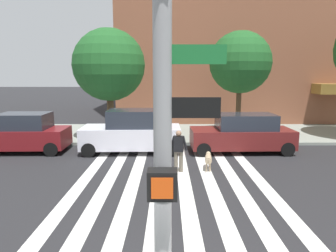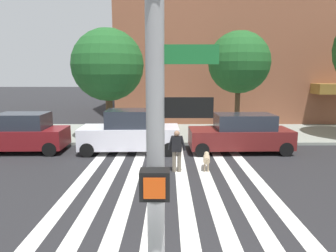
{
  "view_description": "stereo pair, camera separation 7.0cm",
  "coord_description": "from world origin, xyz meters",
  "px_view_note": "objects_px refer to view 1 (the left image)",
  "views": [
    {
      "loc": [
        -0.53,
        -3.65,
        3.77
      ],
      "look_at": [
        -0.52,
        8.25,
        1.71
      ],
      "focal_mm": 32.16,
      "sensor_mm": 36.0,
      "label": 1
    },
    {
      "loc": [
        -0.46,
        -3.65,
        3.77
      ],
      "look_at": [
        -0.52,
        8.25,
        1.71
      ],
      "focal_mm": 32.16,
      "sensor_mm": 36.0,
      "label": 2
    }
  ],
  "objects_px": {
    "street_tree_middle": "(240,63)",
    "dog_on_leash": "(208,159)",
    "street_tree_nearest": "(109,65)",
    "traffic_light_pole": "(163,101)",
    "parked_car_behind_first": "(132,132)",
    "pedestrian_dog_walker": "(178,149)",
    "parked_car_near_curb": "(22,134)",
    "parked_car_third_in_line": "(242,134)"
  },
  "relations": [
    {
      "from": "traffic_light_pole",
      "to": "parked_car_behind_first",
      "type": "xyz_separation_m",
      "value": [
        -1.69,
        11.5,
        -2.53
      ]
    },
    {
      "from": "street_tree_middle",
      "to": "pedestrian_dog_walker",
      "type": "xyz_separation_m",
      "value": [
        -3.8,
        -6.6,
        -3.5
      ]
    },
    {
      "from": "parked_car_behind_first",
      "to": "street_tree_nearest",
      "type": "relative_size",
      "value": 0.78
    },
    {
      "from": "parked_car_behind_first",
      "to": "parked_car_third_in_line",
      "type": "relative_size",
      "value": 0.97
    },
    {
      "from": "street_tree_middle",
      "to": "pedestrian_dog_walker",
      "type": "bearing_deg",
      "value": -119.92
    },
    {
      "from": "traffic_light_pole",
      "to": "street_tree_middle",
      "type": "height_order",
      "value": "street_tree_middle"
    },
    {
      "from": "parked_car_near_curb",
      "to": "street_tree_nearest",
      "type": "xyz_separation_m",
      "value": [
        3.83,
        2.51,
        3.33
      ]
    },
    {
      "from": "street_tree_nearest",
      "to": "parked_car_third_in_line",
      "type": "bearing_deg",
      "value": -20.06
    },
    {
      "from": "pedestrian_dog_walker",
      "to": "dog_on_leash",
      "type": "distance_m",
      "value": 1.32
    },
    {
      "from": "traffic_light_pole",
      "to": "street_tree_nearest",
      "type": "relative_size",
      "value": 0.95
    },
    {
      "from": "parked_car_near_curb",
      "to": "parked_car_third_in_line",
      "type": "xyz_separation_m",
      "value": [
        10.69,
        0.0,
        -0.0
      ]
    },
    {
      "from": "parked_car_near_curb",
      "to": "parked_car_third_in_line",
      "type": "height_order",
      "value": "parked_car_near_curb"
    },
    {
      "from": "parked_car_behind_first",
      "to": "street_tree_nearest",
      "type": "distance_m",
      "value": 4.38
    },
    {
      "from": "parked_car_third_in_line",
      "to": "pedestrian_dog_walker",
      "type": "relative_size",
      "value": 2.99
    },
    {
      "from": "dog_on_leash",
      "to": "parked_car_third_in_line",
      "type": "bearing_deg",
      "value": 54.07
    },
    {
      "from": "parked_car_behind_first",
      "to": "street_tree_middle",
      "type": "relative_size",
      "value": 0.78
    },
    {
      "from": "street_tree_middle",
      "to": "pedestrian_dog_walker",
      "type": "distance_m",
      "value": 8.38
    },
    {
      "from": "pedestrian_dog_walker",
      "to": "street_tree_middle",
      "type": "bearing_deg",
      "value": 60.08
    },
    {
      "from": "parked_car_near_curb",
      "to": "dog_on_leash",
      "type": "height_order",
      "value": "parked_car_near_curb"
    },
    {
      "from": "parked_car_near_curb",
      "to": "parked_car_behind_first",
      "type": "distance_m",
      "value": 5.34
    },
    {
      "from": "parked_car_behind_first",
      "to": "dog_on_leash",
      "type": "height_order",
      "value": "parked_car_behind_first"
    },
    {
      "from": "street_tree_nearest",
      "to": "traffic_light_pole",
      "type": "bearing_deg",
      "value": -77.15
    },
    {
      "from": "street_tree_middle",
      "to": "dog_on_leash",
      "type": "relative_size",
      "value": 5.78
    },
    {
      "from": "parked_car_behind_first",
      "to": "pedestrian_dog_walker",
      "type": "distance_m",
      "value": 3.73
    },
    {
      "from": "traffic_light_pole",
      "to": "pedestrian_dog_walker",
      "type": "bearing_deg",
      "value": 86.92
    },
    {
      "from": "traffic_light_pole",
      "to": "pedestrian_dog_walker",
      "type": "distance_m",
      "value": 8.85
    },
    {
      "from": "traffic_light_pole",
      "to": "parked_car_near_curb",
      "type": "height_order",
      "value": "traffic_light_pole"
    },
    {
      "from": "parked_car_third_in_line",
      "to": "dog_on_leash",
      "type": "xyz_separation_m",
      "value": [
        -2.01,
        -2.77,
        -0.46
      ]
    },
    {
      "from": "parked_car_near_curb",
      "to": "street_tree_middle",
      "type": "distance_m",
      "value": 12.33
    },
    {
      "from": "parked_car_near_curb",
      "to": "pedestrian_dog_walker",
      "type": "bearing_deg",
      "value": -22.23
    },
    {
      "from": "traffic_light_pole",
      "to": "parked_car_behind_first",
      "type": "relative_size",
      "value": 1.21
    },
    {
      "from": "parked_car_near_curb",
      "to": "street_tree_middle",
      "type": "relative_size",
      "value": 0.72
    },
    {
      "from": "traffic_light_pole",
      "to": "street_tree_nearest",
      "type": "height_order",
      "value": "street_tree_nearest"
    },
    {
      "from": "traffic_light_pole",
      "to": "pedestrian_dog_walker",
      "type": "xyz_separation_m",
      "value": [
        0.45,
        8.44,
        -2.59
      ]
    },
    {
      "from": "parked_car_third_in_line",
      "to": "street_tree_middle",
      "type": "bearing_deg",
      "value": 80.57
    },
    {
      "from": "pedestrian_dog_walker",
      "to": "parked_car_near_curb",
      "type": "bearing_deg",
      "value": 157.77
    },
    {
      "from": "parked_car_near_curb",
      "to": "traffic_light_pole",
      "type": "bearing_deg",
      "value": -58.57
    },
    {
      "from": "parked_car_behind_first",
      "to": "street_tree_nearest",
      "type": "xyz_separation_m",
      "value": [
        -1.51,
        2.5,
        3.26
      ]
    },
    {
      "from": "traffic_light_pole",
      "to": "street_tree_middle",
      "type": "distance_m",
      "value": 15.66
    },
    {
      "from": "parked_car_behind_first",
      "to": "pedestrian_dog_walker",
      "type": "xyz_separation_m",
      "value": [
        2.14,
        -3.06,
        -0.06
      ]
    },
    {
      "from": "traffic_light_pole",
      "to": "parked_car_near_curb",
      "type": "bearing_deg",
      "value": 121.43
    },
    {
      "from": "dog_on_leash",
      "to": "pedestrian_dog_walker",
      "type": "bearing_deg",
      "value": -166.63
    }
  ]
}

